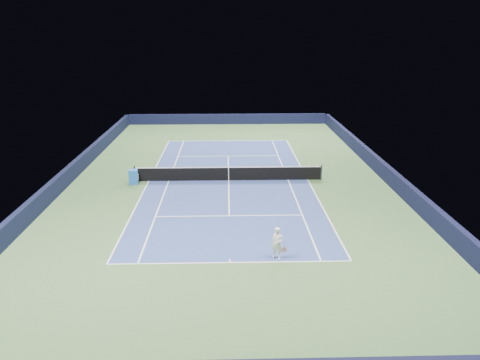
{
  "coord_description": "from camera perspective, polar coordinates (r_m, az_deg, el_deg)",
  "views": [
    {
      "loc": [
        -0.07,
        -30.65,
        10.03
      ],
      "look_at": [
        0.7,
        -3.0,
        1.0
      ],
      "focal_mm": 35.0,
      "sensor_mm": 36.0,
      "label": 1
    }
  ],
  "objects": [
    {
      "name": "center_service_line",
      "position": [
        32.24,
        -1.4,
        -0.03
      ],
      "size": [
        0.08,
        12.8,
        0.0
      ],
      "primitive_type": "cube",
      "color": "white",
      "rests_on": "ground"
    },
    {
      "name": "court_surface",
      "position": [
        32.24,
        -1.4,
        -0.04
      ],
      "size": [
        10.97,
        23.77,
        0.01
      ],
      "primitive_type": "cube",
      "color": "navy",
      "rests_on": "ground"
    },
    {
      "name": "sideline_singles_right",
      "position": [
        32.51,
        5.87,
        0.03
      ],
      "size": [
        0.08,
        23.77,
        0.0
      ],
      "primitive_type": "cube",
      "color": "white",
      "rests_on": "ground"
    },
    {
      "name": "service_line_near",
      "position": [
        26.24,
        -1.33,
        -4.38
      ],
      "size": [
        8.23,
        0.08,
        0.0
      ],
      "primitive_type": "cube",
      "color": "white",
      "rests_on": "ground"
    },
    {
      "name": "wall_far",
      "position": [
        51.35,
        -1.51,
        7.44
      ],
      "size": [
        22.0,
        0.35,
        1.1
      ],
      "primitive_type": "cube",
      "color": "black",
      "rests_on": "ground"
    },
    {
      "name": "tennis_player",
      "position": [
        21.37,
        4.56,
        -7.71
      ],
      "size": [
        0.77,
        1.3,
        2.49
      ],
      "color": "white",
      "rests_on": "ground"
    },
    {
      "name": "sideline_doubles_left",
      "position": [
        32.69,
        -11.06,
        -0.11
      ],
      "size": [
        0.08,
        23.77,
        0.0
      ],
      "primitive_type": "cube",
      "color": "white",
      "rests_on": "ground"
    },
    {
      "name": "baseline_near",
      "position": [
        21.27,
        -1.24,
        -10.03
      ],
      "size": [
        10.97,
        0.08,
        0.0
      ],
      "primitive_type": "cube",
      "color": "white",
      "rests_on": "ground"
    },
    {
      "name": "wall_left",
      "position": [
        33.83,
        -20.07,
        0.68
      ],
      "size": [
        0.35,
        40.0,
        1.1
      ],
      "primitive_type": "cube",
      "color": "black",
      "rests_on": "ground"
    },
    {
      "name": "sideline_doubles_right",
      "position": [
        32.72,
        8.25,
        0.05
      ],
      "size": [
        0.08,
        23.77,
        0.0
      ],
      "primitive_type": "cube",
      "color": "white",
      "rests_on": "ground"
    },
    {
      "name": "ground",
      "position": [
        32.25,
        -1.4,
        -0.05
      ],
      "size": [
        40.0,
        40.0,
        0.0
      ],
      "primitive_type": "plane",
      "color": "#3A5B31",
      "rests_on": "ground"
    },
    {
      "name": "sponsor_cube",
      "position": [
        32.19,
        -12.86,
        0.37
      ],
      "size": [
        0.66,
        0.61,
        0.98
      ],
      "color": "blue",
      "rests_on": "ground"
    },
    {
      "name": "baseline_far",
      "position": [
        43.7,
        -1.47,
        4.82
      ],
      "size": [
        10.97,
        0.08,
        0.0
      ],
      "primitive_type": "cube",
      "color": "white",
      "rests_on": "ground"
    },
    {
      "name": "center_mark_far",
      "position": [
        43.55,
        -1.47,
        4.77
      ],
      "size": [
        0.08,
        0.3,
        0.0
      ],
      "primitive_type": "cube",
      "color": "white",
      "rests_on": "ground"
    },
    {
      "name": "wall_right",
      "position": [
        33.88,
        17.23,
        1.0
      ],
      "size": [
        0.35,
        40.0,
        1.1
      ],
      "primitive_type": "cube",
      "color": "black",
      "rests_on": "ground"
    },
    {
      "name": "sideline_singles_left",
      "position": [
        32.5,
        -8.67,
        -0.09
      ],
      "size": [
        0.08,
        23.77,
        0.0
      ],
      "primitive_type": "cube",
      "color": "white",
      "rests_on": "ground"
    },
    {
      "name": "tennis_net",
      "position": [
        32.09,
        -1.4,
        0.81
      ],
      "size": [
        12.9,
        0.1,
        1.07
      ],
      "color": "black",
      "rests_on": "ground"
    },
    {
      "name": "service_line_far",
      "position": [
        38.38,
        -1.44,
        2.94
      ],
      "size": [
        8.23,
        0.08,
        0.0
      ],
      "primitive_type": "cube",
      "color": "white",
      "rests_on": "ground"
    },
    {
      "name": "center_mark_near",
      "position": [
        21.4,
        -1.25,
        -9.84
      ],
      "size": [
        0.08,
        0.3,
        0.0
      ],
      "primitive_type": "cube",
      "color": "white",
      "rests_on": "ground"
    }
  ]
}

